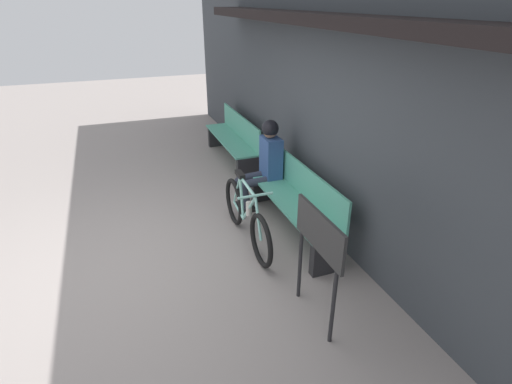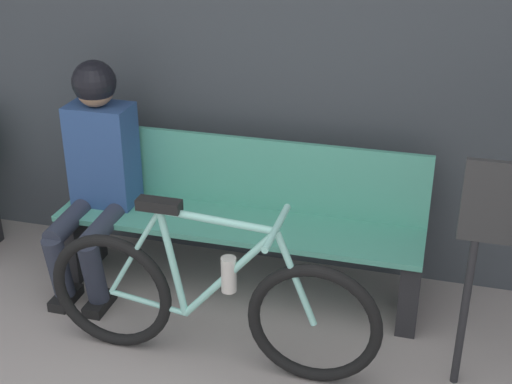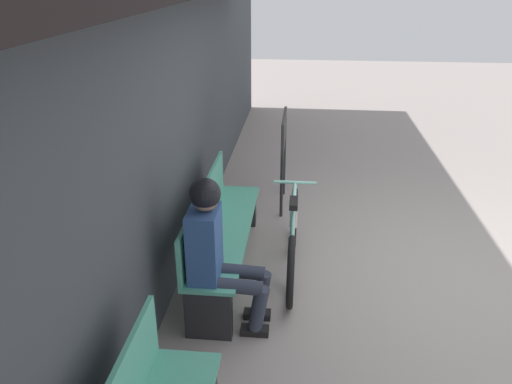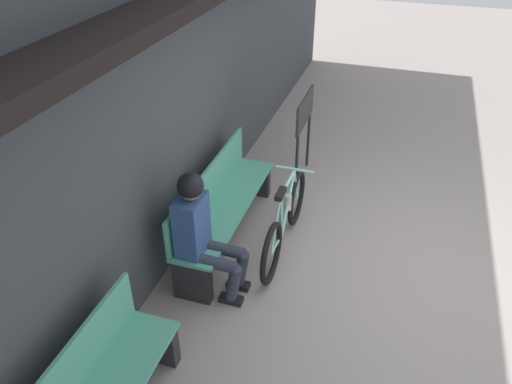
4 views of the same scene
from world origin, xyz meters
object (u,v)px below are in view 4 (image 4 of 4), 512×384
Objects in this scene: park_bench_near at (222,206)px; signboard at (305,118)px; bicycle at (285,221)px; person_seated at (201,228)px.

signboard is at bearing -18.74° from park_bench_near.
park_bench_near is 0.67m from bicycle.
park_bench_near is 1.56× the size of person_seated.
bicycle is at bearing -34.31° from person_seated.
park_bench_near reaches higher than bicycle.
signboard is (1.48, -0.50, 0.41)m from park_bench_near.
person_seated is (-0.77, -0.11, 0.30)m from park_bench_near.
signboard reaches higher than bicycle.
person_seated is at bearing -171.96° from park_bench_near.
park_bench_near is 1.22× the size of bicycle.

